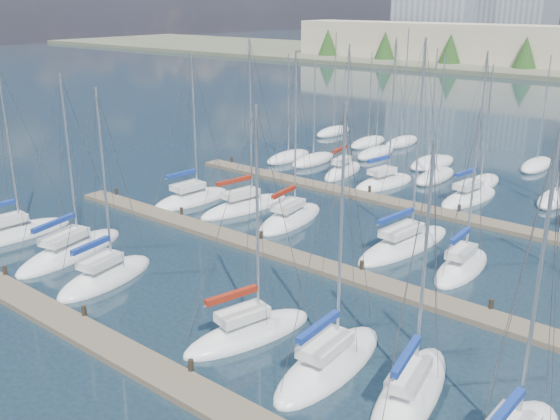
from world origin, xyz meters
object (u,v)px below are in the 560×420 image
Objects in this scene: sailboat_f at (410,393)px; sailboat_o at (384,183)px; sailboat_d at (249,333)px; sailboat_h at (192,199)px; sailboat_n at (343,171)px; sailboat_i at (245,206)px; sailboat_p at (469,198)px; sailboat_c at (106,277)px; sailboat_e at (329,364)px; sailboat_a at (11,235)px; sailboat_j at (290,218)px; sailboat_k at (404,245)px; sailboat_l at (461,267)px; sailboat_b at (71,251)px.

sailboat_o is at bearing 111.34° from sailboat_f.
sailboat_h is at bearing 158.09° from sailboat_d.
sailboat_d is at bearing -74.06° from sailboat_n.
sailboat_p is (12.82, 13.50, -0.01)m from sailboat_i.
sailboat_f is 19.52m from sailboat_c.
sailboat_e reaches higher than sailboat_a.
sailboat_j is at bearing -114.17° from sailboat_p.
sailboat_k reaches higher than sailboat_d.
sailboat_i is 26.04m from sailboat_f.
sailboat_l is 18.27m from sailboat_i.
sailboat_i is 1.15× the size of sailboat_c.
sailboat_o is at bearing 59.53° from sailboat_h.
sailboat_n is 27.99m from sailboat_b.
sailboat_i is (-5.12, -12.86, -0.00)m from sailboat_o.
sailboat_i is at bearing 138.66° from sailboat_e.
sailboat_n is 31.34m from sailboat_d.
sailboat_i is at bearing 19.66° from sailboat_h.
sailboat_a is 1.04× the size of sailboat_c.
sailboat_i reaches higher than sailboat_j.
sailboat_k reaches higher than sailboat_b.
sailboat_d reaches higher than sailboat_f.
sailboat_k is (-4.53, 1.12, 0.00)m from sailboat_l.
sailboat_f is 0.93× the size of sailboat_a.
sailboat_h is at bearing 147.35° from sailboat_e.
sailboat_i is 1.11× the size of sailboat_a.
sailboat_k is at bearing -78.39° from sailboat_p.
sailboat_i is (4.77, 1.30, 0.02)m from sailboat_h.
sailboat_o is 1.12× the size of sailboat_c.
sailboat_h is 0.99× the size of sailboat_e.
sailboat_f is at bearing -47.91° from sailboat_o.
sailboat_h is at bearing -132.44° from sailboat_p.
sailboat_k is (0.31, 15.29, -0.00)m from sailboat_d.
sailboat_i reaches higher than sailboat_d.
sailboat_c is (-10.94, -0.48, -0.01)m from sailboat_d.
sailboat_k reaches higher than sailboat_e.
sailboat_i reaches higher than sailboat_p.
sailboat_i is (2.61, 14.06, 0.02)m from sailboat_b.
sailboat_o is (9.88, 14.16, 0.02)m from sailboat_h.
sailboat_n reaches higher than sailboat_h.
sailboat_n is 1.00× the size of sailboat_p.
sailboat_o is 1.10× the size of sailboat_b.
sailboat_a is at bearing -115.89° from sailboat_n.
sailboat_e reaches higher than sailboat_h.
sailboat_b is at bearing 169.41° from sailboat_f.
sailboat_k reaches higher than sailboat_j.
sailboat_f is 30.50m from sailboat_a.
sailboat_l is 21.53m from sailboat_c.
sailboat_e is 1.10× the size of sailboat_f.
sailboat_h is 18.62m from sailboat_k.
sailboat_c is at bearing 3.85° from sailboat_a.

